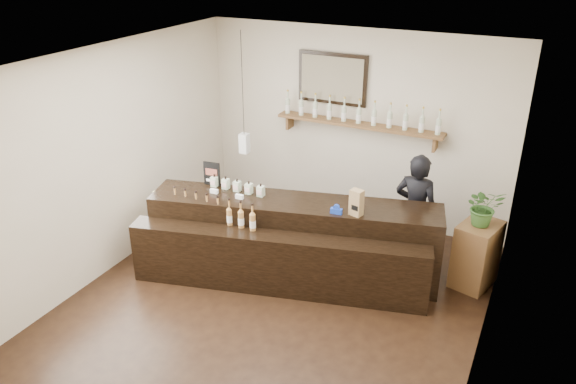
% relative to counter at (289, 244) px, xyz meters
% --- Properties ---
extents(ground, '(5.00, 5.00, 0.00)m').
position_rel_counter_xyz_m(ground, '(0.11, -0.57, -0.47)').
color(ground, black).
rests_on(ground, ground).
extents(room_shell, '(5.00, 5.00, 5.00)m').
position_rel_counter_xyz_m(room_shell, '(0.11, -0.57, 1.24)').
color(room_shell, beige).
rests_on(room_shell, ground).
extents(back_wall_decor, '(2.66, 0.96, 1.69)m').
position_rel_counter_xyz_m(back_wall_decor, '(-0.05, 1.81, 1.29)').
color(back_wall_decor, brown).
rests_on(back_wall_decor, ground).
extents(counter, '(3.60, 1.80, 1.16)m').
position_rel_counter_xyz_m(counter, '(0.00, 0.00, 0.00)').
color(counter, black).
rests_on(counter, ground).
extents(promo_sign, '(0.22, 0.05, 0.31)m').
position_rel_counter_xyz_m(promo_sign, '(-1.14, 0.10, 0.68)').
color(promo_sign, black).
rests_on(promo_sign, counter).
extents(paper_bag, '(0.16, 0.14, 0.31)m').
position_rel_counter_xyz_m(paper_bag, '(0.80, 0.12, 0.68)').
color(paper_bag, olive).
rests_on(paper_bag, counter).
extents(tape_dispenser, '(0.14, 0.06, 0.11)m').
position_rel_counter_xyz_m(tape_dispenser, '(0.58, 0.05, 0.57)').
color(tape_dispenser, '#1737A5').
rests_on(tape_dispenser, counter).
extents(side_cabinet, '(0.54, 0.65, 0.82)m').
position_rel_counter_xyz_m(side_cabinet, '(2.11, 0.85, -0.06)').
color(side_cabinet, brown).
rests_on(side_cabinet, ground).
extents(potted_plant, '(0.54, 0.52, 0.47)m').
position_rel_counter_xyz_m(potted_plant, '(2.11, 0.85, 0.59)').
color(potted_plant, '#366026').
rests_on(potted_plant, side_cabinet).
extents(shopkeeper, '(0.66, 0.46, 1.72)m').
position_rel_counter_xyz_m(shopkeeper, '(1.29, 0.98, 0.39)').
color(shopkeeper, black).
rests_on(shopkeeper, ground).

